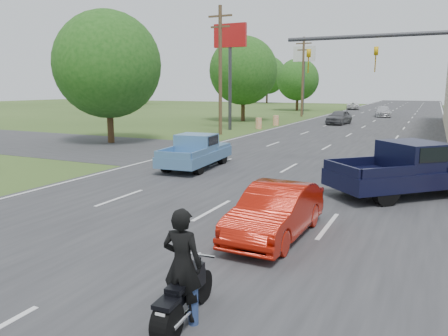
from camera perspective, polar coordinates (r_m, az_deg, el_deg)
The scene contains 22 objects.
main_road at distance 44.26m, azimuth 17.77°, elevation 5.13°, with size 15.00×180.00×0.02m, color #2D2D30.
cross_road at distance 22.82m, azimuth 9.97°, elevation 0.81°, with size 120.00×10.00×0.02m, color #2D2D30.
utility_pole_5 at distance 35.31m, azimuth -0.49°, elevation 13.01°, with size 2.00×0.28×10.00m.
utility_pole_6 at distance 57.82m, azimuth 10.26°, elevation 11.89°, with size 2.00×0.28×10.00m.
tree_0 at distance 31.04m, azimuth -14.96°, elevation 12.90°, with size 7.14×7.14×8.84m.
tree_1 at distance 49.71m, azimuth 2.54°, elevation 12.58°, with size 7.56×7.56×9.36m.
tree_2 at distance 72.56m, azimuth 9.61°, elevation 11.32°, with size 6.72×6.72×8.32m.
tree_4 at distance 99.61m, azimuth -12.46°, elevation 12.05°, with size 9.24×9.24×11.44m.
tree_6 at distance 105.08m, azimuth 5.67°, elevation 11.98°, with size 8.82×8.82×10.92m.
barrel_2 at distance 40.52m, azimuth 4.55°, elevation 5.84°, with size 0.56×0.56×1.00m, color orange.
barrel_3 at distance 44.16m, azimuth 6.80°, elevation 6.19°, with size 0.56×0.56×1.00m, color orange.
pole_sign_left_near at distance 39.46m, azimuth 0.80°, elevation 15.44°, with size 3.00×0.35×9.20m.
pole_sign_left_far at distance 62.02m, azimuth 10.41°, elevation 13.50°, with size 3.00×0.35×9.20m.
signal_mast at distance 20.71m, azimuth 25.69°, elevation 12.29°, with size 9.12×0.40×7.00m.
red_convertible at distance 11.24m, azimuth 6.76°, elevation -5.73°, with size 1.43×4.09×1.35m, color #9D1307.
motorcycle at distance 7.38m, azimuth -5.51°, elevation -16.76°, with size 0.59×1.91×0.97m.
rider at distance 7.19m, azimuth -5.45°, elevation -13.13°, with size 0.68×0.44×1.85m, color black.
blue_pickup at distance 20.80m, azimuth -3.58°, elevation 2.26°, with size 2.27×5.00×1.61m.
navy_pickup at distance 16.83m, azimuth 23.46°, elevation -0.05°, with size 5.68×5.62×1.91m.
distant_car_grey at distance 46.53m, azimuth 14.80°, elevation 6.43°, with size 1.74×4.33×1.47m, color #55565A.
distant_car_silver at distance 60.23m, azimuth 20.07°, elevation 6.94°, with size 1.89×4.65×1.35m, color silver.
distant_car_white at distance 78.02m, azimuth 16.51°, elevation 7.78°, with size 2.04×4.42×1.23m, color silver.
Camera 1 is at (6.01, -3.69, 3.81)m, focal length 35.00 mm.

